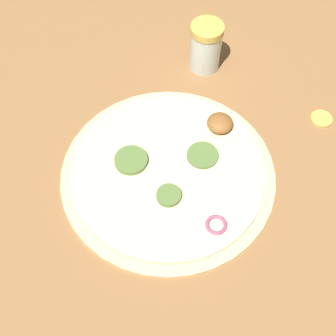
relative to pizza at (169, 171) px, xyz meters
The scene contains 4 objects.
ground_plane 0.01m from the pizza, ahead, with size 3.00×3.00×0.00m, color olive.
pizza is the anchor object (origin of this frame).
spice_jar 0.23m from the pizza, 150.09° to the right, with size 0.05×0.05×0.08m.
loose_cap 0.26m from the pizza, 157.94° to the left, with size 0.03×0.03×0.01m.
Camera 1 is at (0.25, 0.25, 0.58)m, focal length 50.00 mm.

